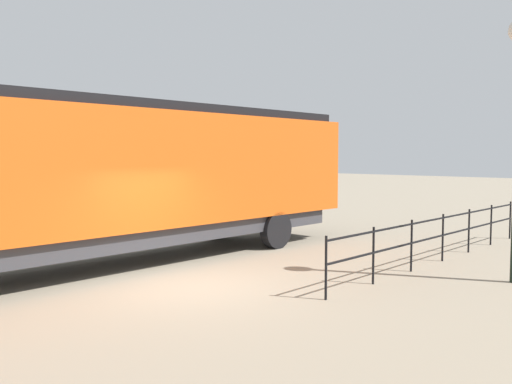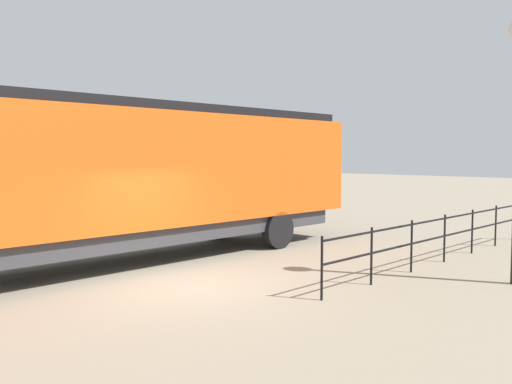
{
  "view_description": "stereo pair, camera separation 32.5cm",
  "coord_description": "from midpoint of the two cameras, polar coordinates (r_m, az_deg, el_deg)",
  "views": [
    {
      "loc": [
        8.66,
        -7.14,
        2.77
      ],
      "look_at": [
        -0.63,
        2.69,
        1.83
      ],
      "focal_mm": 37.54,
      "sensor_mm": 36.0,
      "label": 1
    },
    {
      "loc": [
        8.89,
        -6.92,
        2.77
      ],
      "look_at": [
        -0.63,
        2.69,
        1.83
      ],
      "focal_mm": 37.54,
      "sensor_mm": 36.0,
      "label": 2
    }
  ],
  "objects": [
    {
      "name": "platform_fence",
      "position": [
        14.74,
        20.06,
        -3.98
      ],
      "size": [
        0.05,
        10.36,
        1.24
      ],
      "color": "black",
      "rests_on": "ground_plane"
    },
    {
      "name": "ground_plane",
      "position": [
        11.58,
        -6.46,
        -9.91
      ],
      "size": [
        120.0,
        120.0,
        0.0
      ],
      "primitive_type": "plane",
      "color": "gray"
    },
    {
      "name": "locomotive",
      "position": [
        13.73,
        -14.8,
        1.88
      ],
      "size": [
        2.94,
        16.45,
        4.09
      ],
      "color": "#D15114",
      "rests_on": "ground_plane"
    }
  ]
}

